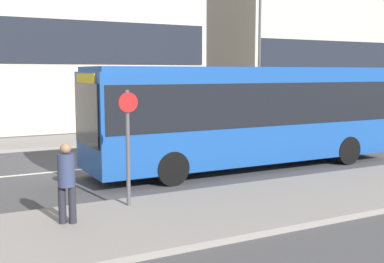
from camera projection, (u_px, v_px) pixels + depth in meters
ground_plane at (101, 168)px, 15.82m from camera, size 120.00×120.00×0.00m
sidewalk_near at (188, 215)px, 10.33m from camera, size 44.00×3.50×0.13m
sidewalk_far at (58, 142)px, 21.30m from camera, size 44.00×3.50×0.13m
lane_centerline at (101, 167)px, 15.82m from camera, size 41.80×0.16×0.01m
apartment_block_right_tower at (336, 14)px, 36.23m from camera, size 18.98×6.11×14.98m
city_bus at (248, 110)px, 15.62m from camera, size 10.69×2.54×3.28m
parked_car_0 at (339, 119)px, 25.15m from camera, size 4.67×1.72×1.41m
pedestrian_near_stop at (66, 178)px, 9.46m from camera, size 0.34×0.34×1.62m
bus_stop_sign at (128, 139)px, 10.66m from camera, size 0.44×0.12×2.60m
street_lamp at (259, 45)px, 25.06m from camera, size 0.36×0.36×7.29m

